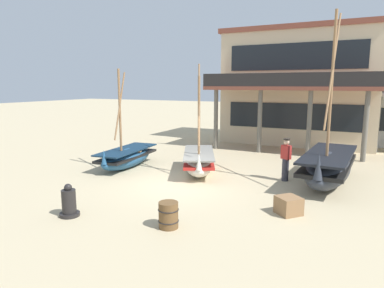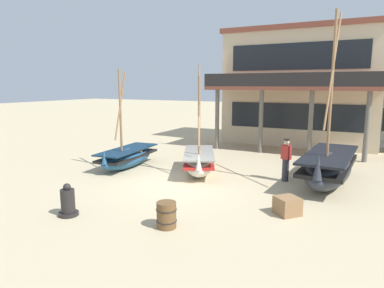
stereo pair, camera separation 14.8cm
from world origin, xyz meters
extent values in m
plane|color=tan|center=(0.00, 0.00, 0.00)|extent=(120.00, 120.00, 0.00)
ellipsoid|color=#23517A|center=(-3.50, 1.34, 0.42)|extent=(1.54, 3.71, 0.85)
cube|color=black|center=(-3.50, 1.34, 0.53)|extent=(1.54, 3.57, 0.10)
cube|color=#132C43|center=(-3.50, 1.34, 0.81)|extent=(1.57, 3.64, 0.06)
cone|color=#23517A|center=(-3.34, -0.39, 0.80)|extent=(0.27, 0.27, 0.59)
cylinder|color=olive|center=(-3.46, 0.89, 2.50)|extent=(0.10, 0.10, 3.82)
cylinder|color=olive|center=(-3.46, 0.89, 2.83)|extent=(0.16, 1.01, 2.90)
cube|color=olive|center=(-3.53, 1.61, 0.72)|extent=(1.17, 0.26, 0.06)
ellipsoid|color=#2D333D|center=(5.00, 2.55, 0.61)|extent=(1.77, 4.81, 1.21)
cube|color=black|center=(5.00, 2.55, 0.76)|extent=(1.77, 4.62, 0.15)
cube|color=black|center=(5.00, 2.55, 1.16)|extent=(1.81, 4.72, 0.08)
cone|color=#2D333D|center=(4.88, 0.28, 1.15)|extent=(0.32, 0.32, 0.85)
cylinder|color=olive|center=(4.97, 1.96, 3.55)|extent=(0.10, 0.10, 5.40)
cylinder|color=olive|center=(4.97, 1.96, 4.27)|extent=(0.18, 2.17, 4.06)
cube|color=olive|center=(5.02, 2.90, 1.03)|extent=(1.46, 0.23, 0.06)
ellipsoid|color=silver|center=(-0.11, 1.86, 0.46)|extent=(2.60, 3.68, 0.91)
cube|color=red|center=(-0.11, 1.86, 0.57)|extent=(2.55, 3.56, 0.11)
cube|color=gray|center=(-0.11, 1.86, 0.88)|extent=(2.60, 3.64, 0.06)
cone|color=silver|center=(0.62, 0.34, 0.87)|extent=(0.32, 0.32, 0.64)
cylinder|color=olive|center=(0.08, 1.47, 2.36)|extent=(0.10, 0.10, 3.44)
cylinder|color=olive|center=(0.08, 1.47, 2.97)|extent=(0.70, 1.35, 3.25)
cube|color=olive|center=(-0.22, 2.10, 0.78)|extent=(1.10, 0.64, 0.06)
cylinder|color=#33333D|center=(3.46, 2.28, 0.44)|extent=(0.26, 0.26, 0.88)
cube|color=#B22D28|center=(3.46, 2.28, 1.15)|extent=(0.42, 0.37, 0.54)
sphere|color=beige|center=(3.46, 2.28, 1.54)|extent=(0.22, 0.22, 0.22)
cylinder|color=#2D2823|center=(3.46, 2.28, 1.66)|extent=(0.24, 0.24, 0.05)
cylinder|color=black|center=(-1.33, -4.24, 0.05)|extent=(0.57, 0.57, 0.10)
cylinder|color=black|center=(-1.33, -4.24, 0.44)|extent=(0.40, 0.40, 0.68)
sphere|color=black|center=(-1.33, -4.24, 0.85)|extent=(0.22, 0.22, 0.22)
cylinder|color=brown|center=(1.64, -3.67, 0.35)|extent=(0.52, 0.52, 0.70)
torus|color=black|center=(1.64, -3.67, 0.50)|extent=(0.56, 0.56, 0.03)
torus|color=black|center=(1.64, -3.67, 0.20)|extent=(0.56, 0.56, 0.03)
cube|color=olive|center=(4.29, -1.26, 0.26)|extent=(0.88, 0.88, 0.52)
cube|color=beige|center=(2.25, 12.31, 3.45)|extent=(9.15, 5.10, 6.89)
cube|color=brown|center=(2.25, 12.31, 7.04)|extent=(9.52, 5.31, 0.30)
cube|color=black|center=(2.25, 9.73, 1.89)|extent=(7.69, 0.06, 1.52)
cube|color=black|center=(2.25, 9.73, 5.34)|extent=(7.69, 0.06, 1.52)
cube|color=brown|center=(2.25, 8.41, 3.55)|extent=(9.15, 2.69, 0.20)
cylinder|color=#666056|center=(-1.67, 7.47, 1.72)|extent=(0.24, 0.24, 3.45)
cylinder|color=#666056|center=(0.94, 7.47, 1.72)|extent=(0.24, 0.24, 3.45)
cylinder|color=#666056|center=(3.56, 7.47, 1.72)|extent=(0.24, 0.24, 3.45)
cylinder|color=#666056|center=(6.17, 7.47, 1.72)|extent=(0.24, 0.24, 3.45)
cube|color=black|center=(2.25, 7.12, 4.00)|extent=(9.15, 0.08, 0.70)
cylinder|color=#666056|center=(6.76, 10.38, 1.56)|extent=(0.24, 0.24, 3.11)
camera|label=1|loc=(6.04, -11.08, 3.74)|focal=32.14mm
camera|label=2|loc=(6.18, -11.01, 3.74)|focal=32.14mm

